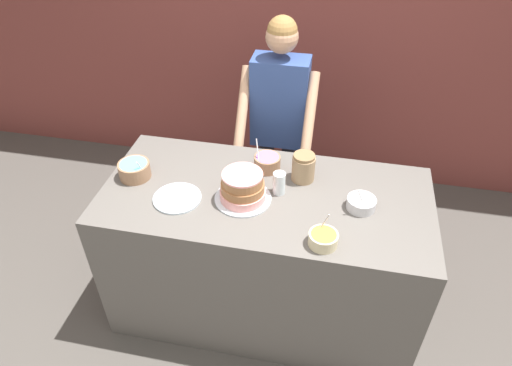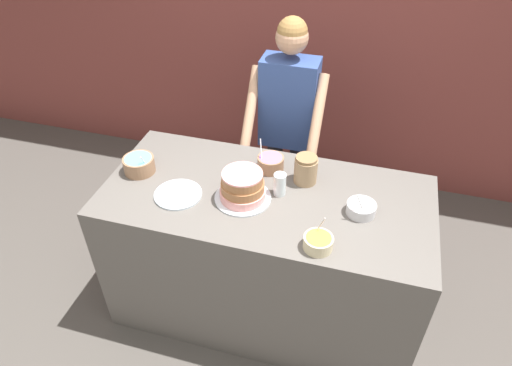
{
  "view_description": "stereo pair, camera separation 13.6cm",
  "coord_description": "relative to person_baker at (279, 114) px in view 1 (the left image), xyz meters",
  "views": [
    {
      "loc": [
        0.32,
        -1.42,
        2.5
      ],
      "look_at": [
        -0.04,
        0.37,
        1.03
      ],
      "focal_mm": 32.0,
      "sensor_mm": 36.0,
      "label": 1
    },
    {
      "loc": [
        0.46,
        -1.39,
        2.5
      ],
      "look_at": [
        -0.04,
        0.37,
        1.03
      ],
      "focal_mm": 32.0,
      "sensor_mm": 36.0,
      "label": 2
    }
  ],
  "objects": [
    {
      "name": "drinking_glass",
      "position": [
        0.12,
        -0.72,
        0.0
      ],
      "size": [
        0.07,
        0.07,
        0.13
      ],
      "color": "silver",
      "rests_on": "counter"
    },
    {
      "name": "person_baker",
      "position": [
        0.0,
        0.0,
        0.0
      ],
      "size": [
        0.48,
        0.44,
        1.63
      ],
      "color": "#2D2D38",
      "rests_on": "ground_plane"
    },
    {
      "name": "frosting_bowl_orange",
      "position": [
        0.38,
        -1.05,
        -0.02
      ],
      "size": [
        0.14,
        0.14,
        0.14
      ],
      "color": "beige",
      "rests_on": "counter"
    },
    {
      "name": "ground_plane",
      "position": [
        0.05,
        -1.16,
        -0.99
      ],
      "size": [
        14.0,
        14.0,
        0.0
      ],
      "primitive_type": "plane",
      "color": "#4C4742"
    },
    {
      "name": "cake",
      "position": [
        -0.06,
        -0.81,
        0.02
      ],
      "size": [
        0.3,
        0.3,
        0.17
      ],
      "color": "silver",
      "rests_on": "counter"
    },
    {
      "name": "frosting_bowl_white",
      "position": [
        0.55,
        -0.76,
        -0.03
      ],
      "size": [
        0.15,
        0.15,
        0.15
      ],
      "color": "silver",
      "rests_on": "counter"
    },
    {
      "name": "stoneware_jar",
      "position": [
        0.23,
        -0.58,
        0.02
      ],
      "size": [
        0.13,
        0.13,
        0.16
      ],
      "color": "#9E7F5B",
      "rests_on": "counter"
    },
    {
      "name": "frosting_bowl_blue",
      "position": [
        -0.69,
        -0.74,
        -0.01
      ],
      "size": [
        0.17,
        0.17,
        0.14
      ],
      "color": "#936B4C",
      "rests_on": "counter"
    },
    {
      "name": "wall_back",
      "position": [
        0.05,
        0.81,
        0.31
      ],
      "size": [
        10.0,
        0.05,
        2.6
      ],
      "color": "brown",
      "rests_on": "ground_plane"
    },
    {
      "name": "frosting_bowl_purple",
      "position": [
        0.02,
        -0.52,
        -0.02
      ],
      "size": [
        0.15,
        0.15,
        0.18
      ],
      "color": "#936B4C",
      "rests_on": "counter"
    },
    {
      "name": "ceramic_plate",
      "position": [
        -0.4,
        -0.88,
        -0.05
      ],
      "size": [
        0.25,
        0.25,
        0.01
      ],
      "color": "silver",
      "rests_on": "counter"
    },
    {
      "name": "counter",
      "position": [
        0.05,
        -0.75,
        -0.53
      ],
      "size": [
        1.76,
        0.83,
        0.93
      ],
      "color": "#5B5651",
      "rests_on": "ground_plane"
    }
  ]
}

